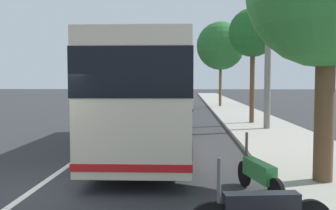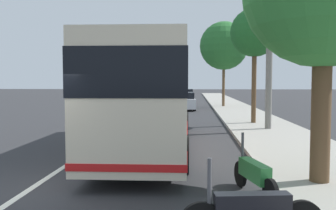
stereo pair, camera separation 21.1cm
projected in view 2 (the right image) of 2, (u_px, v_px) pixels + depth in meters
ground_plane at (28, 190)px, 7.95m from camera, size 220.00×220.00×0.00m
sidewalk_curb at (267, 130)px, 17.43m from camera, size 110.00×3.60×0.14m
lane_divider_line at (120, 130)px, 17.91m from camera, size 110.00×0.16×0.01m
coach_bus at (151, 92)px, 12.72m from camera, size 10.83×2.70×3.48m
motorcycle_far_end at (254, 175)px, 7.50m from camera, size 2.02×0.59×1.23m
car_oncoming at (143, 97)px, 41.35m from camera, size 4.33×1.88×1.44m
car_behind_bus at (183, 101)px, 30.93m from camera, size 4.66×2.10×1.47m
car_ahead_same_lane at (185, 96)px, 43.02m from camera, size 4.52×2.04×1.50m
roadside_tree_mid_block at (255, 33)px, 19.61m from camera, size 2.60×2.60×6.28m
roadside_tree_far_block at (224, 46)px, 33.30m from camera, size 4.36×4.36×7.79m
utility_pole at (269, 59)px, 17.18m from camera, size 0.30×0.30×6.86m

